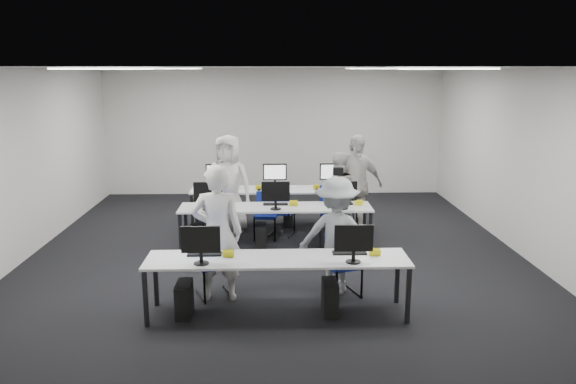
{
  "coord_description": "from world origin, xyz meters",
  "views": [
    {
      "loc": [
        -0.07,
        -8.89,
        2.99
      ],
      "look_at": [
        0.2,
        0.1,
        1.0
      ],
      "focal_mm": 35.0,
      "sensor_mm": 36.0,
      "label": 1
    }
  ],
  "objects_px": {
    "chair_3": "(266,224)",
    "student_0": "(217,233)",
    "desk_mid": "(276,209)",
    "chair_5": "(217,222)",
    "student_1": "(337,194)",
    "student_3": "(355,185)",
    "photographer": "(337,236)",
    "chair_1": "(342,276)",
    "desk_front": "(277,262)",
    "chair_7": "(334,218)",
    "chair_0": "(214,276)",
    "chair_2": "(213,221)",
    "chair_4": "(332,221)",
    "student_2": "(228,185)",
    "chair_6": "(282,220)"
  },
  "relations": [
    {
      "from": "chair_3",
      "to": "student_0",
      "type": "relative_size",
      "value": 0.45
    },
    {
      "from": "desk_mid",
      "to": "chair_5",
      "type": "distance_m",
      "value": 1.34
    },
    {
      "from": "student_1",
      "to": "student_3",
      "type": "bearing_deg",
      "value": 179.63
    },
    {
      "from": "student_0",
      "to": "photographer",
      "type": "distance_m",
      "value": 1.59
    },
    {
      "from": "chair_5",
      "to": "photographer",
      "type": "height_order",
      "value": "photographer"
    },
    {
      "from": "chair_1",
      "to": "student_3",
      "type": "distance_m",
      "value": 2.92
    },
    {
      "from": "desk_front",
      "to": "chair_7",
      "type": "xyz_separation_m",
      "value": [
        1.08,
        3.52,
        -0.39
      ]
    },
    {
      "from": "chair_0",
      "to": "chair_5",
      "type": "distance_m",
      "value": 2.72
    },
    {
      "from": "chair_2",
      "to": "chair_4",
      "type": "xyz_separation_m",
      "value": [
        2.14,
        -0.05,
        -0.02
      ]
    },
    {
      "from": "desk_mid",
      "to": "chair_4",
      "type": "height_order",
      "value": "chair_4"
    },
    {
      "from": "student_2",
      "to": "desk_front",
      "type": "bearing_deg",
      "value": -60.39
    },
    {
      "from": "chair_1",
      "to": "chair_5",
      "type": "height_order",
      "value": "chair_5"
    },
    {
      "from": "chair_2",
      "to": "photographer",
      "type": "bearing_deg",
      "value": -67.89
    },
    {
      "from": "photographer",
      "to": "chair_1",
      "type": "bearing_deg",
      "value": 133.68
    },
    {
      "from": "chair_2",
      "to": "chair_7",
      "type": "xyz_separation_m",
      "value": [
        2.2,
        0.24,
        -0.02
      ]
    },
    {
      "from": "chair_2",
      "to": "chair_4",
      "type": "relative_size",
      "value": 1.06
    },
    {
      "from": "chair_2",
      "to": "chair_6",
      "type": "distance_m",
      "value": 1.24
    },
    {
      "from": "chair_1",
      "to": "photographer",
      "type": "height_order",
      "value": "photographer"
    },
    {
      "from": "chair_5",
      "to": "student_2",
      "type": "distance_m",
      "value": 0.7
    },
    {
      "from": "chair_0",
      "to": "chair_5",
      "type": "bearing_deg",
      "value": 72.67
    },
    {
      "from": "photographer",
      "to": "desk_mid",
      "type": "bearing_deg",
      "value": -58.49
    },
    {
      "from": "chair_0",
      "to": "chair_7",
      "type": "height_order",
      "value": "chair_7"
    },
    {
      "from": "chair_0",
      "to": "chair_2",
      "type": "distance_m",
      "value": 2.68
    },
    {
      "from": "chair_5",
      "to": "desk_front",
      "type": "bearing_deg",
      "value": -70.35
    },
    {
      "from": "chair_2",
      "to": "student_0",
      "type": "height_order",
      "value": "student_0"
    },
    {
      "from": "desk_front",
      "to": "chair_4",
      "type": "relative_size",
      "value": 3.48
    },
    {
      "from": "chair_3",
      "to": "photographer",
      "type": "distance_m",
      "value": 2.74
    },
    {
      "from": "student_2",
      "to": "student_3",
      "type": "height_order",
      "value": "student_3"
    },
    {
      "from": "chair_7",
      "to": "chair_5",
      "type": "bearing_deg",
      "value": -155.33
    },
    {
      "from": "chair_3",
      "to": "chair_5",
      "type": "bearing_deg",
      "value": 179.43
    },
    {
      "from": "chair_4",
      "to": "chair_5",
      "type": "relative_size",
      "value": 1.06
    },
    {
      "from": "desk_mid",
      "to": "student_2",
      "type": "height_order",
      "value": "student_2"
    },
    {
      "from": "chair_5",
      "to": "photographer",
      "type": "bearing_deg",
      "value": -52.69
    },
    {
      "from": "student_3",
      "to": "chair_2",
      "type": "bearing_deg",
      "value": 165.22
    },
    {
      "from": "chair_2",
      "to": "chair_5",
      "type": "height_order",
      "value": "chair_2"
    },
    {
      "from": "chair_1",
      "to": "chair_5",
      "type": "bearing_deg",
      "value": 105.91
    },
    {
      "from": "student_0",
      "to": "photographer",
      "type": "height_order",
      "value": "student_0"
    },
    {
      "from": "chair_0",
      "to": "photographer",
      "type": "height_order",
      "value": "photographer"
    },
    {
      "from": "chair_6",
      "to": "student_2",
      "type": "distance_m",
      "value": 1.17
    },
    {
      "from": "chair_4",
      "to": "chair_5",
      "type": "distance_m",
      "value": 2.07
    },
    {
      "from": "student_2",
      "to": "student_3",
      "type": "bearing_deg",
      "value": 12.04
    },
    {
      "from": "chair_0",
      "to": "chair_6",
      "type": "bearing_deg",
      "value": 49.4
    },
    {
      "from": "chair_3",
      "to": "chair_4",
      "type": "distance_m",
      "value": 1.19
    },
    {
      "from": "chair_0",
      "to": "student_1",
      "type": "distance_m",
      "value": 3.38
    },
    {
      "from": "desk_mid",
      "to": "chair_0",
      "type": "xyz_separation_m",
      "value": [
        -0.84,
        -1.98,
        -0.4
      ]
    },
    {
      "from": "chair_6",
      "to": "student_2",
      "type": "xyz_separation_m",
      "value": [
        -0.97,
        0.13,
        0.64
      ]
    },
    {
      "from": "student_1",
      "to": "photographer",
      "type": "xyz_separation_m",
      "value": [
        -0.32,
        -2.63,
        0.03
      ]
    },
    {
      "from": "desk_front",
      "to": "chair_2",
      "type": "distance_m",
      "value": 3.48
    },
    {
      "from": "chair_5",
      "to": "student_2",
      "type": "bearing_deg",
      "value": 50.15
    },
    {
      "from": "desk_front",
      "to": "student_3",
      "type": "bearing_deg",
      "value": 66.85
    }
  ]
}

